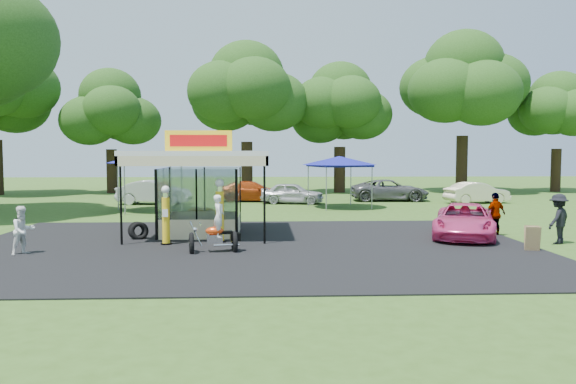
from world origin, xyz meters
The scene contains 25 objects.
ground centered at (0.00, 0.00, 0.00)m, with size 120.00×120.00×0.00m, color #325019.
asphalt_apron centered at (0.00, 2.00, 0.02)m, with size 20.00×14.00×0.04m, color black.
gas_station_kiosk centered at (-2.00, 4.99, 1.78)m, with size 5.40×5.40×4.18m.
gas_pump_left centered at (-2.97, 2.43, 1.03)m, with size 0.40×0.40×2.14m.
gas_pump_right centered at (-1.08, 2.84, 1.14)m, with size 0.44×0.44×2.37m.
motorcycle centered at (-1.03, 0.84, 0.78)m, with size 1.75×1.04×2.01m.
spare_tires centered at (-4.26, 3.79, 0.35)m, with size 0.89×0.70×0.72m.
a_frame_sign centered at (9.52, 0.61, 0.43)m, with size 0.52×0.55×0.86m.
kiosk_car centered at (-2.00, 7.20, 0.48)m, with size 1.13×2.82×0.96m, color yellow.
pink_sedan centered at (8.32, 3.65, 0.67)m, with size 2.22×4.82×1.34m, color #DD3C7E.
spectator_west centered at (-7.29, 0.78, 0.80)m, with size 0.77×0.60×1.59m, color white.
spectator_east_a centered at (11.24, 2.16, 0.91)m, with size 1.18×0.68×1.83m, color black.
spectator_east_b centered at (9.75, 4.15, 0.87)m, with size 1.02×0.42×1.74m, color gray.
bg_car_a centered at (-6.48, 18.75, 0.77)m, with size 1.62×4.66×1.53m, color beige.
bg_car_b centered at (-0.23, 20.51, 0.69)m, with size 1.94×4.78×1.39m, color #A7360C.
bg_car_c centered at (2.44, 18.72, 0.69)m, with size 1.64×4.07×1.39m, color #AFAFB4.
bg_car_d centered at (9.27, 20.59, 0.74)m, with size 2.44×5.29×1.47m, color #535355.
bg_car_e centered at (14.56, 18.44, 0.69)m, with size 1.47×4.21×1.39m, color beige.
tent_west centered at (-5.97, 14.59, 2.98)m, with size 4.71×4.71×3.29m.
tent_east centered at (5.11, 15.87, 2.82)m, with size 4.46×4.46×3.11m.
oak_far_b centered at (-11.92, 29.24, 6.37)m, with size 8.37×8.37×9.98m.
oak_far_c centered at (-0.74, 27.20, 7.52)m, with size 10.05×10.05×11.85m.
oak_far_d centered at (6.96, 29.07, 6.75)m, with size 8.90×8.90×10.59m.
oak_far_e centered at (17.25, 28.79, 8.41)m, with size 11.07×11.07×13.17m.
oak_far_f centered at (25.48, 29.00, 6.39)m, with size 8.26×8.26×9.95m.
Camera 1 is at (0.46, -17.63, 3.31)m, focal length 35.00 mm.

